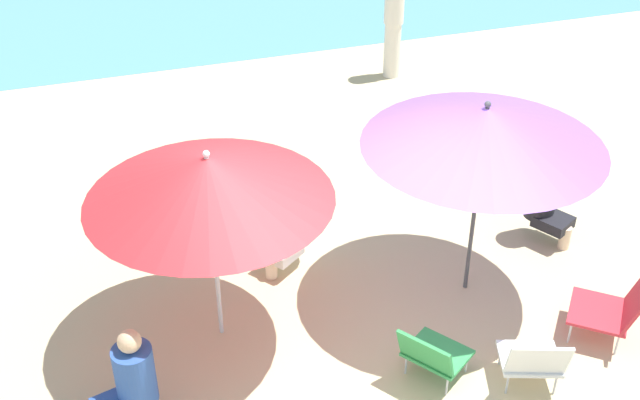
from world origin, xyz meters
name	(u,v)px	position (x,y,z in m)	size (l,w,h in m)	color
ground_plane	(345,363)	(0.00, 0.00, 0.00)	(40.00, 40.00, 0.00)	#CCB789
umbrella_red	(208,179)	(-0.95, 0.74, 1.67)	(2.09, 2.09, 1.93)	silver
umbrella_purple	(485,127)	(1.49, 0.64, 1.79)	(2.19, 2.19, 2.04)	#4C4C51
beach_chair_a	(613,308)	(2.41, -0.40, 0.33)	(0.81, 0.80, 0.63)	red
beach_chair_b	(432,354)	(0.64, -0.40, 0.30)	(0.71, 0.71, 0.56)	#33934C
beach_chair_c	(533,360)	(1.40, -0.75, 0.33)	(0.64, 0.65, 0.63)	white
person_a	(130,380)	(-1.83, -0.08, 0.44)	(0.55, 0.41, 0.93)	#2D519E
person_b	(393,24)	(2.66, 5.53, 0.82)	(0.29, 0.29, 1.61)	silver
person_c	(289,224)	(-0.06, 1.56, 0.48)	(0.55, 0.51, 0.97)	silver
person_d	(545,199)	(2.63, 1.18, 0.48)	(0.47, 0.55, 0.96)	black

